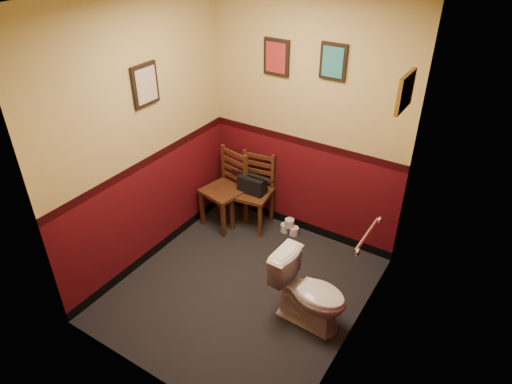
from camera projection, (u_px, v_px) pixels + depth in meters
floor at (242, 289)px, 4.50m from camera, size 2.20×2.40×0.00m
wall_back at (306, 121)px, 4.64m from camera, size 2.20×0.00×2.70m
wall_front at (135, 247)px, 2.93m from camera, size 2.20×0.00×2.70m
wall_left at (143, 139)px, 4.28m from camera, size 0.00×2.40×2.70m
wall_right at (366, 210)px, 3.29m from camera, size 0.00×2.40×2.70m
grab_bar at (367, 235)px, 3.69m from camera, size 0.05×0.56×0.06m
framed_print_back_a at (276, 57)px, 4.47m from camera, size 0.28×0.04×0.36m
framed_print_back_b at (333, 62)px, 4.17m from camera, size 0.26×0.04×0.34m
framed_print_left at (145, 85)px, 4.08m from camera, size 0.04×0.30×0.38m
framed_print_right at (405, 92)px, 3.35m from camera, size 0.04×0.34×0.28m
toilet at (310, 293)px, 3.99m from camera, size 0.71×0.42×0.68m
toilet_brush at (327, 324)px, 4.05m from camera, size 0.10×0.10×0.37m
chair_left at (226, 189)px, 5.22m from camera, size 0.50×0.50×0.90m
chair_right at (254, 192)px, 5.22m from camera, size 0.46×0.46×0.87m
handbag at (252, 184)px, 5.12m from camera, size 0.31×0.16×0.23m
tp_stack at (289, 227)px, 5.23m from camera, size 0.22×0.12×0.19m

